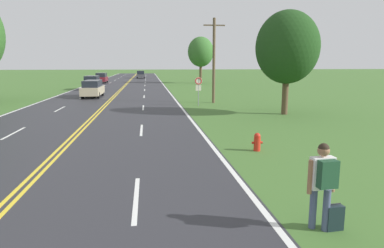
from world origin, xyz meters
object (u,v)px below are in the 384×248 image
Objects in this scene: car_champagne_van_nearest at (93,88)px; car_black_suv_approaching at (92,82)px; hitchhiker_person at (323,178)px; fire_hydrant at (257,142)px; car_dark_grey_van_mid_far at (141,74)px; car_maroon_van_mid_near at (102,78)px; tree_behind_sign at (201,52)px; tree_mid_treeline at (287,47)px; traffic_sign at (198,84)px; suitcase at (334,218)px.

car_black_suv_approaching is at bearing 9.52° from car_champagne_van_nearest.
hitchhiker_person is 6.45m from fire_hydrant.
car_dark_grey_van_mid_far is (4.01, 45.41, 0.02)m from car_champagne_van_nearest.
car_maroon_van_mid_near reaches higher than car_dark_grey_van_mid_far.
car_black_suv_approaching is at bearing -8.72° from car_dark_grey_van_mid_far.
car_dark_grey_van_mid_far is at bearing -1.65° from hitchhiker_person.
tree_mid_treeline is (-0.15, -37.24, -0.94)m from tree_behind_sign.
traffic_sign is at bearing -160.83° from car_maroon_van_mid_near.
tree_mid_treeline is at bearing -156.95° from car_maroon_van_mid_near.
car_dark_grey_van_mid_far is at bearing 100.02° from tree_mid_treeline.
tree_mid_treeline reaches higher than car_black_suv_approaching.
car_black_suv_approaching reaches higher than car_maroon_van_mid_near.
car_champagne_van_nearest is (-8.84, 29.37, -0.22)m from hitchhiker_person.
fire_hydrant reaches higher than suitcase.
fire_hydrant is at bearing 5.07° from car_dark_grey_van_mid_far.
traffic_sign is (0.37, 21.01, 1.44)m from suitcase.
hitchhiker_person reaches higher than suitcase.
car_maroon_van_mid_near is (-11.27, 55.60, -0.18)m from hitchhiker_person.
car_black_suv_approaching is (-11.21, 33.34, 0.58)m from fire_hydrant.
fire_hydrant is at bearing -89.60° from traffic_sign.
tree_mid_treeline is at bearing -24.34° from suitcase.
traffic_sign is 7.85m from tree_mid_treeline.
hitchhiker_person is 0.40× the size of car_black_suv_approaching.
tree_behind_sign is (5.51, 52.81, 5.04)m from suitcase.
traffic_sign is 0.56× the size of car_dark_grey_van_mid_far.
car_dark_grey_van_mid_far is at bearing -9.42° from car_black_suv_approaching.
fire_hydrant is at bearing -161.71° from car_black_suv_approaching.
traffic_sign is 0.46× the size of car_champagne_van_nearest.
car_champagne_van_nearest is (-14.48, 13.83, -3.47)m from tree_mid_treeline.
hitchhiker_person is 2.55× the size of fire_hydrant.
car_champagne_van_nearest is 26.34m from car_maroon_van_mid_near.
tree_mid_treeline is (5.64, 15.55, 3.25)m from hitchhiker_person.
tree_behind_sign is at bearing -11.61° from hitchhiker_person.
fire_hydrant is 68.66m from car_dark_grey_van_mid_far.
fire_hydrant is 0.14× the size of car_champagne_van_nearest.
fire_hydrant is at bearing -9.60° from suitcase.
suitcase is at bearing -109.00° from tree_mid_treeline.
hitchhiker_person is 16.86m from tree_mid_treeline.
suitcase is (0.28, -0.02, -0.84)m from hitchhiker_person.
car_black_suv_approaching is (-11.11, 18.70, -0.76)m from traffic_sign.
car_maroon_van_mid_near reaches higher than suitcase.
fire_hydrant is at bearing -96.19° from tree_behind_sign.
suitcase is at bearing -162.14° from car_champagne_van_nearest.
traffic_sign is 0.29× the size of tree_behind_sign.
car_black_suv_approaching is (-16.25, -13.10, -4.36)m from tree_behind_sign.
tree_mid_treeline is 1.66× the size of car_dark_grey_van_mid_far.
hitchhiker_person is at bearing -96.27° from tree_behind_sign.
tree_behind_sign is 1.94× the size of car_dark_grey_van_mid_far.
suitcase is 0.13× the size of car_black_suv_approaching.
car_champagne_van_nearest is at bearing -4.65° from car_dark_grey_van_mid_far.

